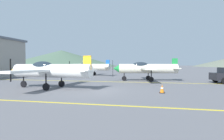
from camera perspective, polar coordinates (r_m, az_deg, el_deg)
ground_plane at (r=13.81m, az=-6.10°, el=-6.39°), size 400.00×400.00×0.00m
apron_line_near at (r=9.83m, az=-14.12°, el=-9.83°), size 80.00×0.16×0.01m
apron_line_far at (r=20.55m, az=-0.00°, el=-3.62°), size 80.00×0.16×0.01m
airplane_near at (r=15.80m, az=-18.84°, el=-0.07°), size 7.59×8.74×2.62m
airplane_mid at (r=21.84m, az=10.26°, el=0.54°), size 7.64×8.75×2.62m
airplane_far at (r=31.34m, az=-7.05°, el=0.97°), size 7.63×8.76×2.62m
traffic_cone_front at (r=13.15m, az=15.15°, el=-5.61°), size 0.36×0.36×0.59m
hill_left at (r=146.60m, az=-15.29°, el=3.50°), size 85.55×85.55×12.23m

